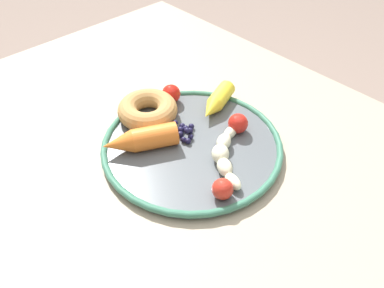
{
  "coord_description": "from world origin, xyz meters",
  "views": [
    {
      "loc": [
        -0.36,
        0.36,
        1.22
      ],
      "look_at": [
        0.01,
        0.01,
        0.75
      ],
      "focal_mm": 36.22,
      "sensor_mm": 36.0,
      "label": 1
    }
  ],
  "objects_px": {
    "banana": "(225,154)",
    "tomato_far": "(223,189)",
    "tomato_mid": "(171,94)",
    "carrot_yellow": "(217,101)",
    "dining_table": "(200,186)",
    "carrot_orange": "(140,140)",
    "plate": "(192,145)",
    "donut": "(148,110)",
    "tomato_near": "(238,123)",
    "blueberry_pile": "(184,131)"
  },
  "relations": [
    {
      "from": "banana",
      "to": "tomato_far",
      "type": "bearing_deg",
      "value": 130.03
    },
    {
      "from": "tomato_mid",
      "to": "carrot_yellow",
      "type": "bearing_deg",
      "value": -147.22
    },
    {
      "from": "dining_table",
      "to": "tomato_mid",
      "type": "relative_size",
      "value": 29.47
    },
    {
      "from": "carrot_orange",
      "to": "banana",
      "type": "bearing_deg",
      "value": -143.82
    },
    {
      "from": "plate",
      "to": "tomato_far",
      "type": "height_order",
      "value": "tomato_far"
    },
    {
      "from": "carrot_orange",
      "to": "tomato_far",
      "type": "distance_m",
      "value": 0.18
    },
    {
      "from": "donut",
      "to": "tomato_near",
      "type": "relative_size",
      "value": 3.07
    },
    {
      "from": "banana",
      "to": "tomato_mid",
      "type": "relative_size",
      "value": 3.11
    },
    {
      "from": "banana",
      "to": "carrot_yellow",
      "type": "xyz_separation_m",
      "value": [
        0.11,
        -0.09,
        0.0
      ]
    },
    {
      "from": "banana",
      "to": "carrot_orange",
      "type": "distance_m",
      "value": 0.15
    },
    {
      "from": "plate",
      "to": "carrot_yellow",
      "type": "distance_m",
      "value": 0.12
    },
    {
      "from": "dining_table",
      "to": "carrot_orange",
      "type": "bearing_deg",
      "value": 49.74
    },
    {
      "from": "dining_table",
      "to": "banana",
      "type": "height_order",
      "value": "banana"
    },
    {
      "from": "banana",
      "to": "carrot_orange",
      "type": "relative_size",
      "value": 0.88
    },
    {
      "from": "carrot_yellow",
      "to": "tomato_far",
      "type": "distance_m",
      "value": 0.23
    },
    {
      "from": "dining_table",
      "to": "blueberry_pile",
      "type": "distance_m",
      "value": 0.12
    },
    {
      "from": "tomato_near",
      "to": "tomato_mid",
      "type": "height_order",
      "value": "same"
    },
    {
      "from": "plate",
      "to": "donut",
      "type": "xyz_separation_m",
      "value": [
        0.11,
        0.01,
        0.02
      ]
    },
    {
      "from": "donut",
      "to": "blueberry_pile",
      "type": "height_order",
      "value": "donut"
    },
    {
      "from": "blueberry_pile",
      "to": "tomato_far",
      "type": "height_order",
      "value": "tomato_far"
    },
    {
      "from": "carrot_orange",
      "to": "blueberry_pile",
      "type": "height_order",
      "value": "carrot_orange"
    },
    {
      "from": "plate",
      "to": "donut",
      "type": "relative_size",
      "value": 2.85
    },
    {
      "from": "tomato_far",
      "to": "donut",
      "type": "bearing_deg",
      "value": -9.28
    },
    {
      "from": "donut",
      "to": "tomato_near",
      "type": "height_order",
      "value": "same"
    },
    {
      "from": "dining_table",
      "to": "tomato_far",
      "type": "relative_size",
      "value": 32.8
    },
    {
      "from": "plate",
      "to": "donut",
      "type": "distance_m",
      "value": 0.12
    },
    {
      "from": "banana",
      "to": "tomato_far",
      "type": "relative_size",
      "value": 3.46
    },
    {
      "from": "donut",
      "to": "blueberry_pile",
      "type": "bearing_deg",
      "value": -168.01
    },
    {
      "from": "dining_table",
      "to": "tomato_near",
      "type": "distance_m",
      "value": 0.15
    },
    {
      "from": "carrot_yellow",
      "to": "blueberry_pile",
      "type": "height_order",
      "value": "carrot_yellow"
    },
    {
      "from": "carrot_orange",
      "to": "tomato_far",
      "type": "relative_size",
      "value": 3.95
    },
    {
      "from": "carrot_orange",
      "to": "tomato_near",
      "type": "height_order",
      "value": "carrot_orange"
    },
    {
      "from": "tomato_mid",
      "to": "tomato_near",
      "type": "bearing_deg",
      "value": -169.29
    },
    {
      "from": "dining_table",
      "to": "carrot_orange",
      "type": "height_order",
      "value": "carrot_orange"
    },
    {
      "from": "tomato_mid",
      "to": "tomato_far",
      "type": "xyz_separation_m",
      "value": [
        -0.24,
        0.1,
        -0.0
      ]
    },
    {
      "from": "carrot_orange",
      "to": "carrot_yellow",
      "type": "xyz_separation_m",
      "value": [
        -0.01,
        -0.18,
        -0.0
      ]
    },
    {
      "from": "carrot_yellow",
      "to": "dining_table",
      "type": "bearing_deg",
      "value": 119.78
    },
    {
      "from": "carrot_yellow",
      "to": "tomato_near",
      "type": "bearing_deg",
      "value": 163.81
    },
    {
      "from": "tomato_far",
      "to": "tomato_mid",
      "type": "bearing_deg",
      "value": -23.41
    },
    {
      "from": "banana",
      "to": "donut",
      "type": "height_order",
      "value": "donut"
    },
    {
      "from": "carrot_orange",
      "to": "dining_table",
      "type": "bearing_deg",
      "value": -130.26
    },
    {
      "from": "plate",
      "to": "banana",
      "type": "bearing_deg",
      "value": -167.41
    },
    {
      "from": "dining_table",
      "to": "donut",
      "type": "height_order",
      "value": "donut"
    },
    {
      "from": "carrot_orange",
      "to": "tomato_near",
      "type": "relative_size",
      "value": 3.63
    },
    {
      "from": "donut",
      "to": "tomato_near",
      "type": "distance_m",
      "value": 0.17
    },
    {
      "from": "carrot_yellow",
      "to": "blueberry_pile",
      "type": "xyz_separation_m",
      "value": [
        -0.01,
        0.1,
        -0.01
      ]
    },
    {
      "from": "tomato_mid",
      "to": "tomato_far",
      "type": "relative_size",
      "value": 1.11
    },
    {
      "from": "tomato_far",
      "to": "dining_table",
      "type": "bearing_deg",
      "value": -27.59
    },
    {
      "from": "plate",
      "to": "banana",
      "type": "distance_m",
      "value": 0.07
    },
    {
      "from": "dining_table",
      "to": "donut",
      "type": "bearing_deg",
      "value": 7.62
    }
  ]
}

